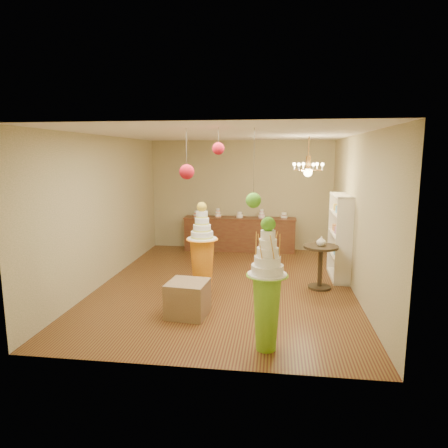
# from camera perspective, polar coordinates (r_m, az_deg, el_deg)

# --- Properties ---
(floor) EXTENTS (6.50, 6.50, 0.00)m
(floor) POSITION_cam_1_polar(r_m,az_deg,el_deg) (8.25, 0.28, -8.64)
(floor) COLOR #573417
(floor) RESTS_ON ground
(ceiling) EXTENTS (6.50, 6.50, 0.00)m
(ceiling) POSITION_cam_1_polar(r_m,az_deg,el_deg) (7.82, 0.30, 12.67)
(ceiling) COLOR silver
(ceiling) RESTS_ON ground
(wall_back) EXTENTS (5.00, 0.04, 3.00)m
(wall_back) POSITION_cam_1_polar(r_m,az_deg,el_deg) (11.10, 2.41, 4.11)
(wall_back) COLOR tan
(wall_back) RESTS_ON ground
(wall_front) EXTENTS (5.00, 0.04, 3.00)m
(wall_front) POSITION_cam_1_polar(r_m,az_deg,el_deg) (4.75, -4.66, -3.83)
(wall_front) COLOR tan
(wall_front) RESTS_ON ground
(wall_left) EXTENTS (0.04, 6.50, 3.00)m
(wall_left) POSITION_cam_1_polar(r_m,az_deg,el_deg) (8.57, -16.53, 1.98)
(wall_left) COLOR tan
(wall_left) RESTS_ON ground
(wall_right) EXTENTS (0.04, 6.50, 3.00)m
(wall_right) POSITION_cam_1_polar(r_m,az_deg,el_deg) (7.98, 18.40, 1.31)
(wall_right) COLOR tan
(wall_right) RESTS_ON ground
(pedestal_green) EXTENTS (0.64, 0.64, 1.83)m
(pedestal_green) POSITION_cam_1_polar(r_m,az_deg,el_deg) (5.44, 6.13, -10.16)
(pedestal_green) COLOR #7CBF2A
(pedestal_green) RESTS_ON floor
(pedestal_orange) EXTENTS (0.70, 0.70, 1.79)m
(pedestal_orange) POSITION_cam_1_polar(r_m,az_deg,el_deg) (7.29, -3.12, -5.24)
(pedestal_orange) COLOR orange
(pedestal_orange) RESTS_ON floor
(burlap_riser) EXTENTS (0.69, 0.69, 0.57)m
(burlap_riser) POSITION_cam_1_polar(r_m,az_deg,el_deg) (6.69, -5.19, -10.57)
(burlap_riser) COLOR olive
(burlap_riser) RESTS_ON floor
(sideboard) EXTENTS (3.04, 0.54, 1.16)m
(sideboard) POSITION_cam_1_polar(r_m,az_deg,el_deg) (10.98, 2.24, -1.35)
(sideboard) COLOR #542E1A
(sideboard) RESTS_ON floor
(shelving_unit) EXTENTS (0.33, 1.20, 1.80)m
(shelving_unit) POSITION_cam_1_polar(r_m,az_deg,el_deg) (8.83, 16.20, -1.72)
(shelving_unit) COLOR white
(shelving_unit) RESTS_ON floor
(round_table) EXTENTS (0.79, 0.79, 0.87)m
(round_table) POSITION_cam_1_polar(r_m,az_deg,el_deg) (8.09, 13.60, -5.15)
(round_table) COLOR black
(round_table) RESTS_ON floor
(vase) EXTENTS (0.22, 0.22, 0.19)m
(vase) POSITION_cam_1_polar(r_m,az_deg,el_deg) (8.00, 13.72, -2.36)
(vase) COLOR white
(vase) RESTS_ON round_table
(pom_red_left) EXTENTS (0.22, 0.22, 0.74)m
(pom_red_left) POSITION_cam_1_polar(r_m,az_deg,el_deg) (5.92, -5.34, 7.43)
(pom_red_left) COLOR #453F32
(pom_red_left) RESTS_ON ceiling
(pom_green_mid) EXTENTS (0.23, 0.23, 1.15)m
(pom_green_mid) POSITION_cam_1_polar(r_m,az_deg,el_deg) (5.87, 4.23, 3.41)
(pom_green_mid) COLOR #453F32
(pom_green_mid) RESTS_ON ceiling
(pom_red_right) EXTENTS (0.17, 0.17, 0.38)m
(pom_red_right) POSITION_cam_1_polar(r_m,az_deg,el_deg) (5.68, -0.82, 10.72)
(pom_red_right) COLOR #453F32
(pom_red_right) RESTS_ON ceiling
(chandelier) EXTENTS (0.81, 0.81, 0.85)m
(chandelier) POSITION_cam_1_polar(r_m,az_deg,el_deg) (8.61, 11.91, 7.57)
(chandelier) COLOR gold
(chandelier) RESTS_ON ceiling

